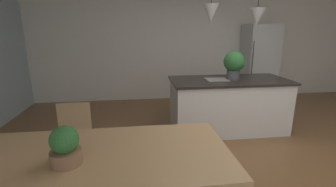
{
  "coord_description": "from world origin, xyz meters",
  "views": [
    {
      "loc": [
        -1.55,
        -2.56,
        1.71
      ],
      "look_at": [
        -1.23,
        -0.11,
        1.03
      ],
      "focal_mm": 25.16,
      "sensor_mm": 36.0,
      "label": 1
    }
  ],
  "objects_px": {
    "refrigerator": "(259,63)",
    "kitchen_island": "(228,104)",
    "dining_table": "(103,160)",
    "chair_far_left": "(73,139)",
    "potted_plant_on_table": "(65,147)",
    "potted_plant_on_island": "(234,64)"
  },
  "relations": [
    {
      "from": "potted_plant_on_table",
      "to": "refrigerator",
      "type": "bearing_deg",
      "value": 47.3
    },
    {
      "from": "dining_table",
      "to": "potted_plant_on_island",
      "type": "height_order",
      "value": "potted_plant_on_island"
    },
    {
      "from": "dining_table",
      "to": "kitchen_island",
      "type": "distance_m",
      "value": 2.68
    },
    {
      "from": "dining_table",
      "to": "potted_plant_on_island",
      "type": "xyz_separation_m",
      "value": [
        1.89,
        1.94,
        0.48
      ]
    },
    {
      "from": "chair_far_left",
      "to": "potted_plant_on_island",
      "type": "distance_m",
      "value": 2.67
    },
    {
      "from": "potted_plant_on_table",
      "to": "potted_plant_on_island",
      "type": "bearing_deg",
      "value": 44.22
    },
    {
      "from": "potted_plant_on_island",
      "to": "potted_plant_on_table",
      "type": "relative_size",
      "value": 1.57
    },
    {
      "from": "refrigerator",
      "to": "kitchen_island",
      "type": "bearing_deg",
      "value": -129.63
    },
    {
      "from": "chair_far_left",
      "to": "potted_plant_on_table",
      "type": "height_order",
      "value": "potted_plant_on_table"
    },
    {
      "from": "refrigerator",
      "to": "potted_plant_on_island",
      "type": "height_order",
      "value": "refrigerator"
    },
    {
      "from": "chair_far_left",
      "to": "refrigerator",
      "type": "xyz_separation_m",
      "value": [
        3.73,
        2.79,
        0.44
      ]
    },
    {
      "from": "chair_far_left",
      "to": "kitchen_island",
      "type": "distance_m",
      "value": 2.53
    },
    {
      "from": "refrigerator",
      "to": "potted_plant_on_island",
      "type": "xyz_separation_m",
      "value": [
        -1.37,
        -1.72,
        0.25
      ]
    },
    {
      "from": "refrigerator",
      "to": "dining_table",
      "type": "bearing_deg",
      "value": -131.67
    },
    {
      "from": "chair_far_left",
      "to": "kitchen_island",
      "type": "xyz_separation_m",
      "value": [
        2.3,
        1.06,
        -0.01
      ]
    },
    {
      "from": "dining_table",
      "to": "kitchen_island",
      "type": "relative_size",
      "value": 1.05
    },
    {
      "from": "dining_table",
      "to": "chair_far_left",
      "type": "xyz_separation_m",
      "value": [
        -0.46,
        0.88,
        -0.21
      ]
    },
    {
      "from": "chair_far_left",
      "to": "kitchen_island",
      "type": "relative_size",
      "value": 0.44
    },
    {
      "from": "chair_far_left",
      "to": "potted_plant_on_island",
      "type": "relative_size",
      "value": 1.86
    },
    {
      "from": "chair_far_left",
      "to": "potted_plant_on_island",
      "type": "height_order",
      "value": "potted_plant_on_island"
    },
    {
      "from": "chair_far_left",
      "to": "kitchen_island",
      "type": "height_order",
      "value": "kitchen_island"
    },
    {
      "from": "kitchen_island",
      "to": "potted_plant_on_table",
      "type": "bearing_deg",
      "value": -135.05
    }
  ]
}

